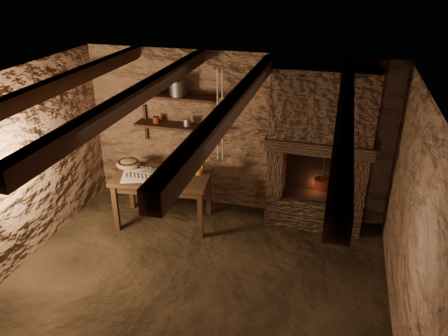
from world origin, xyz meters
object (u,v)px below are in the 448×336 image
(stoneware_jug, at_px, (199,162))
(wooden_bowl, at_px, (128,164))
(work_table, at_px, (164,197))
(red_pot, at_px, (322,183))
(iron_stockpot, at_px, (179,89))

(stoneware_jug, xyz_separation_m, wooden_bowl, (-1.08, -0.04, -0.14))
(work_table, xyz_separation_m, wooden_bowl, (-0.58, 0.13, 0.40))
(wooden_bowl, bearing_deg, work_table, -12.35)
(work_table, xyz_separation_m, stoneware_jug, (0.50, 0.17, 0.53))
(work_table, relative_size, wooden_bowl, 4.07)
(stoneware_jug, relative_size, red_pot, 0.77)
(work_table, height_order, iron_stockpot, iron_stockpot)
(stoneware_jug, bearing_deg, wooden_bowl, 168.18)
(work_table, bearing_deg, wooden_bowl, 161.12)
(work_table, xyz_separation_m, red_pot, (2.20, 0.47, 0.29))
(iron_stockpot, bearing_deg, red_pot, -3.25)
(stoneware_jug, bearing_deg, red_pot, -4.09)
(iron_stockpot, bearing_deg, stoneware_jug, -45.52)
(wooden_bowl, bearing_deg, iron_stockpot, 34.71)
(work_table, distance_m, wooden_bowl, 0.71)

